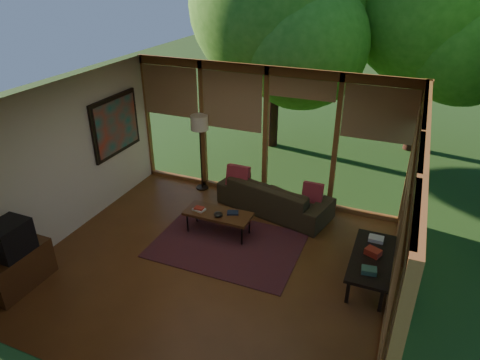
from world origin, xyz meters
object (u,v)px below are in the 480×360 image
at_px(television, 9,239).
at_px(coffee_table, 218,214).
at_px(sofa, 275,196).
at_px(floor_lamp, 200,127).
at_px(side_console, 372,259).
at_px(media_cabinet, 17,269).

bearing_deg(television, coffee_table, 48.18).
relative_size(sofa, coffee_table, 1.84).
xyz_separation_m(floor_lamp, side_console, (3.75, -1.74, -1.00)).
distance_m(media_cabinet, television, 0.55).
bearing_deg(sofa, television, 64.93).
xyz_separation_m(coffee_table, side_console, (2.69, -0.30, 0.02)).
xyz_separation_m(sofa, side_console, (2.01, -1.45, 0.09)).
height_order(floor_lamp, coffee_table, floor_lamp).
distance_m(sofa, floor_lamp, 2.07).
bearing_deg(coffee_table, side_console, -6.46).
xyz_separation_m(media_cabinet, floor_lamp, (1.12, 3.85, 1.11)).
xyz_separation_m(television, floor_lamp, (1.10, 3.85, 0.56)).
distance_m(television, floor_lamp, 4.04).
height_order(media_cabinet, floor_lamp, floor_lamp).
bearing_deg(coffee_table, floor_lamp, 126.47).
bearing_deg(television, sofa, 51.41).
height_order(sofa, floor_lamp, floor_lamp).
bearing_deg(floor_lamp, sofa, -9.48).
bearing_deg(sofa, media_cabinet, 64.73).
bearing_deg(side_console, media_cabinet, -156.56).
distance_m(coffee_table, side_console, 2.71).
height_order(coffee_table, side_console, side_console).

